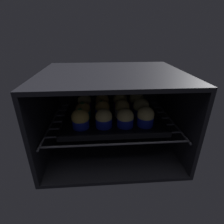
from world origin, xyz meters
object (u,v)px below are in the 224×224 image
at_px(baking_tray, 112,117).
at_px(muffin_row0_col0, 80,119).
at_px(muffin_row1_col2, 122,109).
at_px(muffin_row2_col2, 120,101).
at_px(muffin_row2_col3, 136,100).
at_px(muffin_row0_col3, 146,117).
at_px(muffin_row2_col0, 85,102).
at_px(muffin_row0_col2, 125,118).
at_px(muffin_row0_col1, 104,119).
at_px(muffin_row1_col3, 141,108).
at_px(muffin_row1_col0, 83,111).
at_px(muffin_row2_col1, 102,102).
at_px(muffin_row1_col1, 103,109).

bearing_deg(baking_tray, muffin_row0_col0, -146.21).
height_order(baking_tray, muffin_row1_col2, muffin_row1_col2).
bearing_deg(muffin_row2_col2, muffin_row2_col3, 2.13).
bearing_deg(muffin_row0_col3, muffin_row2_col0, 145.94).
bearing_deg(muffin_row0_col2, muffin_row2_col0, 135.07).
height_order(muffin_row0_col2, muffin_row2_col3, muffin_row2_col3).
xyz_separation_m(muffin_row0_col1, muffin_row0_col2, (0.09, -0.00, -0.00)).
xyz_separation_m(muffin_row0_col3, muffin_row2_col2, (-0.08, 0.18, 0.00)).
distance_m(muffin_row1_col3, muffin_row2_col0, 0.27).
height_order(muffin_row2_col0, muffin_row2_col2, muffin_row2_col2).
distance_m(muffin_row0_col1, muffin_row2_col2, 0.20).
bearing_deg(muffin_row0_col3, muffin_row1_col0, 161.62).
bearing_deg(muffin_row2_col1, muffin_row1_col1, -90.26).
height_order(muffin_row0_col2, muffin_row2_col1, muffin_row2_col1).
bearing_deg(muffin_row0_col1, muffin_row0_col0, -179.80).
relative_size(muffin_row2_col0, muffin_row2_col1, 0.99).
distance_m(muffin_row0_col0, muffin_row1_col3, 0.28).
distance_m(muffin_row0_col3, muffin_row1_col3, 0.09).
height_order(muffin_row1_col0, muffin_row2_col0, muffin_row2_col0).
bearing_deg(muffin_row2_col1, muffin_row0_col0, -117.82).
xyz_separation_m(muffin_row1_col3, muffin_row2_col0, (-0.26, 0.08, -0.00)).
xyz_separation_m(muffin_row0_col1, muffin_row1_col0, (-0.09, 0.08, -0.00)).
distance_m(muffin_row1_col2, muffin_row2_col1, 0.12).
bearing_deg(muffin_row2_col3, muffin_row2_col2, -177.87).
xyz_separation_m(muffin_row1_col0, muffin_row2_col2, (0.17, 0.09, 0.01)).
bearing_deg(muffin_row1_col1, muffin_row2_col0, 136.24).
bearing_deg(muffin_row2_col0, muffin_row1_col2, -24.95).
distance_m(baking_tray, muffin_row2_col0, 0.16).
bearing_deg(muffin_row2_col3, baking_tray, -144.93).
bearing_deg(muffin_row0_col1, muffin_row0_col3, -0.46).
xyz_separation_m(baking_tray, muffin_row0_col0, (-0.13, -0.09, 0.04)).
bearing_deg(muffin_row2_col2, muffin_row0_col2, -89.82).
relative_size(muffin_row1_col2, muffin_row2_col1, 0.95).
height_order(muffin_row0_col3, muffin_row2_col3, muffin_row2_col3).
relative_size(muffin_row0_col0, muffin_row1_col1, 1.05).
xyz_separation_m(muffin_row0_col0, muffin_row2_col0, (0.00, 0.17, 0.00)).
bearing_deg(muffin_row1_col1, muffin_row0_col0, -134.61).
height_order(muffin_row0_col1, muffin_row2_col2, muffin_row2_col2).
height_order(muffin_row1_col2, muffin_row2_col2, muffin_row2_col2).
distance_m(baking_tray, muffin_row1_col3, 0.14).
bearing_deg(muffin_row1_col3, muffin_row2_col1, 154.59).
bearing_deg(muffin_row0_col3, muffin_row0_col2, -179.77).
bearing_deg(muffin_row1_col0, muffin_row0_col3, -18.38).
xyz_separation_m(muffin_row0_col1, muffin_row1_col3, (0.17, 0.09, 0.00)).
bearing_deg(baking_tray, muffin_row0_col3, -34.53).
height_order(muffin_row0_col3, muffin_row1_col0, muffin_row0_col3).
bearing_deg(muffin_row1_col2, muffin_row2_col2, 90.06).
distance_m(muffin_row1_col0, muffin_row2_col1, 0.12).
height_order(baking_tray, muffin_row1_col1, muffin_row1_col1).
relative_size(muffin_row0_col2, muffin_row2_col0, 0.94).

